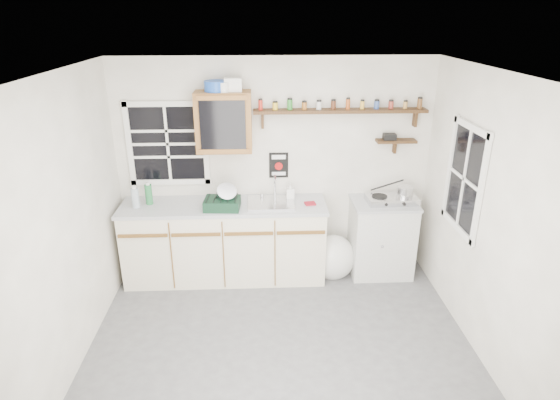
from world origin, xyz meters
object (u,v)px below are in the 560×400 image
at_px(dish_rack, 223,201).
at_px(hotplate, 392,199).
at_px(main_cabinet, 225,241).
at_px(right_cabinet, 381,237).
at_px(upper_cabinet, 224,122).
at_px(spice_shelf, 340,110).

bearing_deg(dish_rack, hotplate, 7.70).
bearing_deg(main_cabinet, right_cabinet, 0.79).
bearing_deg(dish_rack, upper_cabinet, 89.13).
height_order(dish_rack, hotplate, dish_rack).
relative_size(right_cabinet, dish_rack, 2.26).
distance_m(spice_shelf, dish_rack, 1.62).
bearing_deg(hotplate, dish_rack, -178.93).
bearing_deg(spice_shelf, main_cabinet, -170.74).
xyz_separation_m(main_cabinet, upper_cabinet, (0.03, 0.14, 1.36)).
height_order(right_cabinet, upper_cabinet, upper_cabinet).
xyz_separation_m(upper_cabinet, dish_rack, (-0.02, -0.26, -0.81)).
xyz_separation_m(spice_shelf, hotplate, (0.61, -0.21, -0.98)).
distance_m(upper_cabinet, spice_shelf, 1.28).
height_order(right_cabinet, hotplate, hotplate).
bearing_deg(main_cabinet, spice_shelf, 9.26).
bearing_deg(hotplate, main_cabinet, 177.59).
bearing_deg(main_cabinet, upper_cabinet, 76.32).
distance_m(right_cabinet, hotplate, 0.50).
height_order(upper_cabinet, hotplate, upper_cabinet).
relative_size(upper_cabinet, spice_shelf, 0.34).
xyz_separation_m(main_cabinet, dish_rack, (0.01, -0.12, 0.55)).
distance_m(main_cabinet, right_cabinet, 1.84).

